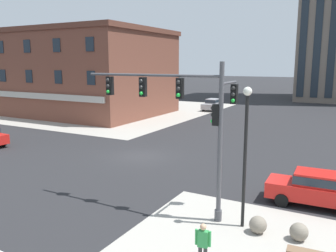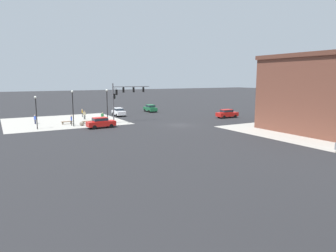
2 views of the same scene
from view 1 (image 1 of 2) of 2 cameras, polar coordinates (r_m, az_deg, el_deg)
ground_plane at (r=26.30m, az=-4.43°, el=-4.92°), size 320.00×320.00×0.00m
sidewalk_far_corner at (r=53.83m, az=-10.74°, el=2.72°), size 32.00×32.00×0.02m
traffic_signal_main at (r=15.55m, az=3.43°, el=2.07°), size 7.06×2.09×6.91m
bollard_sphere_curb_a at (r=15.28m, az=14.40°, el=-15.28°), size 0.71×0.71×0.71m
bollard_sphere_curb_b at (r=15.18m, az=20.50°, el=-15.81°), size 0.71×0.71×0.71m
pedestrian_walking_east at (r=12.39m, az=5.69°, el=-18.43°), size 0.54×0.25×1.62m
street_lamp_corner_near at (r=14.63m, az=12.49°, el=-2.60°), size 0.36×0.36×5.92m
car_main_northbound_near at (r=18.63m, az=22.83°, el=-9.19°), size 4.47×2.03×1.68m
car_cross_eastbound at (r=51.80m, az=7.24°, el=3.55°), size 1.95×4.43×1.68m
storefront_block_near_corner at (r=51.05m, az=-14.70°, el=8.46°), size 24.48×16.39×11.15m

